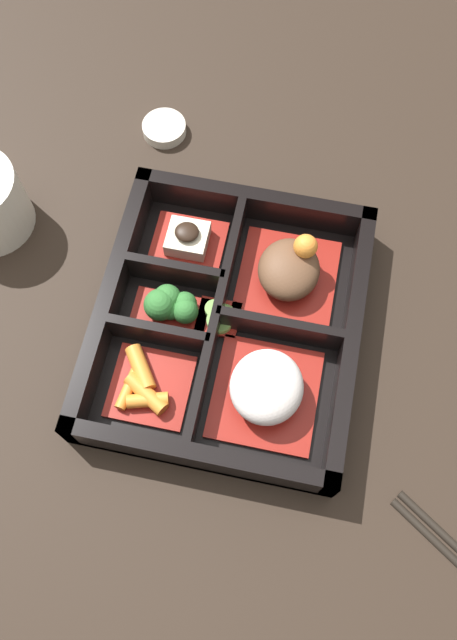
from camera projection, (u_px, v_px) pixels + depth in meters
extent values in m
plane|color=black|center=(228.00, 330.00, 0.59)|extent=(3.00, 3.00, 0.00)
cube|color=black|center=(228.00, 328.00, 0.58)|extent=(0.27, 0.23, 0.01)
cube|color=black|center=(112.00, 299.00, 0.58)|extent=(0.27, 0.01, 0.04)
cube|color=black|center=(349.00, 344.00, 0.56)|extent=(0.27, 0.01, 0.04)
cube|color=black|center=(254.00, 206.00, 0.62)|extent=(0.01, 0.23, 0.04)
cube|color=black|center=(198.00, 457.00, 0.52)|extent=(0.01, 0.23, 0.04)
cube|color=black|center=(217.00, 319.00, 0.57)|extent=(0.24, 0.01, 0.04)
cube|color=black|center=(177.00, 275.00, 0.59)|extent=(0.01, 0.09, 0.04)
cube|color=black|center=(161.00, 336.00, 0.56)|extent=(0.01, 0.09, 0.04)
cube|color=black|center=(278.00, 331.00, 0.57)|extent=(0.01, 0.11, 0.04)
cube|color=maroon|center=(287.00, 279.00, 0.60)|extent=(0.10, 0.09, 0.01)
ellipsoid|color=brown|center=(289.00, 269.00, 0.58)|extent=(0.06, 0.06, 0.03)
sphere|color=orange|center=(306.00, 246.00, 0.57)|extent=(0.02, 0.02, 0.02)
cube|color=maroon|center=(265.00, 394.00, 0.55)|extent=(0.10, 0.09, 0.01)
ellipsoid|color=silver|center=(267.00, 387.00, 0.53)|extent=(0.07, 0.06, 0.04)
cube|color=maroon|center=(188.00, 244.00, 0.61)|extent=(0.06, 0.07, 0.01)
cube|color=beige|center=(188.00, 239.00, 0.60)|extent=(0.04, 0.04, 0.02)
ellipsoid|color=black|center=(187.00, 232.00, 0.59)|extent=(0.02, 0.02, 0.01)
cube|color=maroon|center=(171.00, 310.00, 0.58)|extent=(0.04, 0.07, 0.01)
sphere|color=#2D6B2D|center=(161.00, 301.00, 0.57)|extent=(0.03, 0.03, 0.03)
sphere|color=#2D6B2D|center=(171.00, 307.00, 0.57)|extent=(0.02, 0.02, 0.02)
sphere|color=#2D6B2D|center=(167.00, 298.00, 0.57)|extent=(0.03, 0.03, 0.03)
sphere|color=#2D6B2D|center=(186.00, 307.00, 0.57)|extent=(0.02, 0.02, 0.02)
sphere|color=#2D6B2D|center=(185.00, 304.00, 0.57)|extent=(0.02, 0.02, 0.02)
cube|color=maroon|center=(151.00, 387.00, 0.55)|extent=(0.07, 0.07, 0.01)
cylinder|color=orange|center=(148.00, 400.00, 0.54)|extent=(0.02, 0.04, 0.01)
cylinder|color=orange|center=(141.00, 368.00, 0.55)|extent=(0.04, 0.04, 0.01)
cylinder|color=orange|center=(129.00, 387.00, 0.55)|extent=(0.04, 0.02, 0.01)
cylinder|color=orange|center=(146.00, 394.00, 0.54)|extent=(0.03, 0.04, 0.01)
cube|color=maroon|center=(218.00, 318.00, 0.58)|extent=(0.04, 0.04, 0.01)
cylinder|color=#75A84C|center=(225.00, 314.00, 0.58)|extent=(0.02, 0.02, 0.00)
cylinder|color=#75A84C|center=(214.00, 309.00, 0.58)|extent=(0.02, 0.02, 0.01)
cylinder|color=#75A84C|center=(220.00, 321.00, 0.57)|extent=(0.02, 0.02, 0.01)
cylinder|color=#75A84C|center=(220.00, 321.00, 0.57)|extent=(0.02, 0.02, 0.01)
cylinder|color=beige|center=(164.00, 128.00, 0.67)|extent=(0.05, 0.05, 0.01)
cylinder|color=black|center=(164.00, 126.00, 0.67)|extent=(0.03, 0.03, 0.00)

